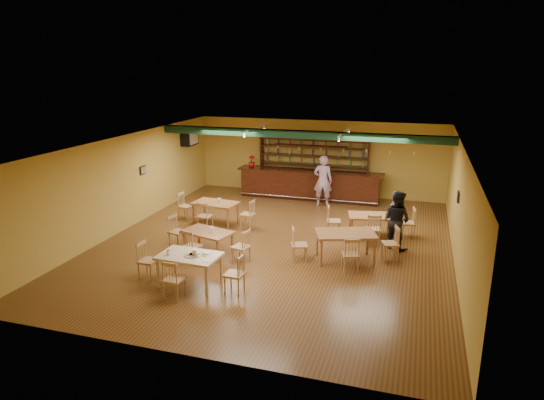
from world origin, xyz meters
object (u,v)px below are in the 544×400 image
(bar_counter, at_px, (309,185))
(near_table, at_px, (190,270))
(dining_table_b, at_px, (370,226))
(patron_bar, at_px, (323,181))
(dining_table_a, at_px, (216,213))
(patron_right_a, at_px, (397,220))
(dining_table_d, at_px, (345,246))
(dining_table_c, at_px, (208,243))

(bar_counter, distance_m, near_table, 8.51)
(dining_table_b, distance_m, patron_bar, 3.59)
(dining_table_a, distance_m, patron_right_a, 5.91)
(near_table, height_order, patron_right_a, patron_right_a)
(dining_table_a, xyz_separation_m, near_table, (1.28, -4.51, 0.02))
(dining_table_a, relative_size, dining_table_b, 1.07)
(dining_table_a, bearing_deg, near_table, -67.99)
(dining_table_d, bearing_deg, patron_right_a, 27.15)
(bar_counter, relative_size, patron_bar, 2.97)
(patron_bar, bearing_deg, dining_table_d, 103.80)
(dining_table_b, distance_m, dining_table_d, 2.18)
(dining_table_a, distance_m, dining_table_c, 2.74)
(dining_table_b, height_order, dining_table_c, dining_table_c)
(dining_table_b, bearing_deg, dining_table_c, -157.94)
(bar_counter, xyz_separation_m, patron_bar, (0.69, -0.83, 0.39))
(bar_counter, distance_m, patron_bar, 1.14)
(dining_table_c, distance_m, near_table, 1.95)
(near_table, relative_size, patron_right_a, 0.84)
(bar_counter, bearing_deg, dining_table_c, -102.16)
(bar_counter, bearing_deg, near_table, -96.85)
(dining_table_c, height_order, patron_bar, patron_bar)
(near_table, bearing_deg, dining_table_d, 41.23)
(bar_counter, bearing_deg, dining_table_b, -53.14)
(bar_counter, distance_m, dining_table_c, 6.69)
(dining_table_c, distance_m, patron_bar, 6.11)
(patron_right_a, bearing_deg, dining_table_c, 56.34)
(dining_table_b, height_order, near_table, near_table)
(dining_table_a, height_order, dining_table_b, dining_table_a)
(dining_table_a, height_order, dining_table_d, dining_table_d)
(bar_counter, height_order, near_table, bar_counter)
(bar_counter, height_order, patron_right_a, patron_right_a)
(near_table, bearing_deg, dining_table_c, 104.57)
(patron_bar, bearing_deg, dining_table_a, 42.07)
(dining_table_b, xyz_separation_m, dining_table_c, (-4.17, -2.85, 0.00))
(dining_table_a, xyz_separation_m, patron_right_a, (5.86, -0.55, 0.49))
(dining_table_b, height_order, dining_table_d, dining_table_d)
(dining_table_a, distance_m, dining_table_b, 5.07)
(dining_table_d, distance_m, near_table, 4.23)
(dining_table_a, bearing_deg, patron_bar, 52.35)
(bar_counter, height_order, dining_table_d, bar_counter)
(dining_table_b, bearing_deg, bar_counter, 114.64)
(patron_right_a, bearing_deg, patron_bar, -17.88)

